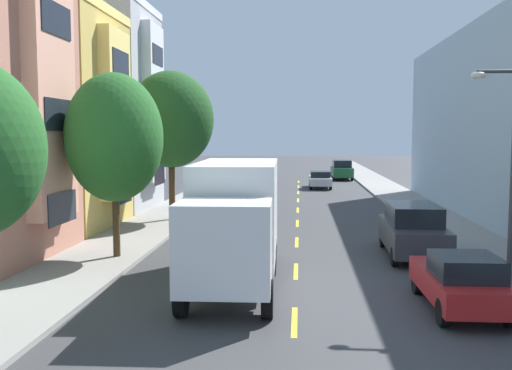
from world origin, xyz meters
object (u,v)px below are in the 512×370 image
street_tree_second (114,138)px  parked_suv_burgundy (250,174)px  street_tree_third (171,120)px  parked_hatchback_teal (228,196)px  moving_silver_sedan (320,179)px  parked_sedan_orange (240,185)px  parked_hatchback_red (461,281)px  delivery_box_truck (235,217)px  parked_suv_forest (342,170)px  street_lamp (508,159)px  parked_pickup_black (258,169)px  parked_suv_charcoal (413,230)px

street_tree_second → parked_suv_burgundy: size_ratio=1.34×
street_tree_third → parked_hatchback_teal: 7.48m
parked_hatchback_teal → moving_silver_sedan: parked_hatchback_teal is taller
parked_sedan_orange → parked_hatchback_red: parked_hatchback_red is taller
parked_suv_burgundy → parked_hatchback_red: 36.44m
street_tree_third → parked_suv_burgundy: size_ratio=1.55×
delivery_box_truck → parked_sedan_orange: bearing=95.8°
street_tree_third → parked_hatchback_teal: (2.16, 5.60, -4.46)m
parked_suv_burgundy → street_tree_second: bearing=-93.9°
parked_suv_forest → parked_hatchback_teal: bearing=-110.7°
street_lamp → delivery_box_truck: bearing=178.8°
parked_hatchback_red → moving_silver_sedan: 32.67m
street_lamp → delivery_box_truck: street_lamp is taller
street_tree_second → parked_suv_burgundy: 30.72m
parked_pickup_black → moving_silver_sedan: size_ratio=1.18×
parked_pickup_black → parked_sedan_orange: bearing=-89.8°
delivery_box_truck → moving_silver_sedan: size_ratio=1.67×
delivery_box_truck → parked_sedan_orange: delivery_box_truck is taller
street_tree_third → parked_suv_forest: 30.41m
parked_pickup_black → parked_hatchback_teal: size_ratio=1.33×
street_lamp → parked_suv_charcoal: bearing=110.6°
parked_pickup_black → moving_silver_sedan: bearing=-64.3°
parked_suv_forest → street_lamp: bearing=-87.6°
street_tree_third → street_lamp: size_ratio=1.21×
street_lamp → parked_pickup_black: (-10.26, 43.41, -2.96)m
parked_sedan_orange → street_lamp: bearing=-67.5°
delivery_box_truck → parked_suv_burgundy: delivery_box_truck is taller
parked_hatchback_red → parked_suv_forest: 41.90m
parked_sedan_orange → moving_silver_sedan: same height
street_tree_third → parked_pickup_black: 31.95m
parked_hatchback_red → parked_hatchback_teal: (-8.45, 19.34, 0.00)m
delivery_box_truck → parked_suv_burgundy: bearing=94.3°
parked_suv_burgundy → parked_hatchback_red: parked_suv_burgundy is taller
street_lamp → parked_suv_burgundy: (-10.24, 33.52, -2.80)m
parked_pickup_black → parked_hatchback_red: bearing=-79.3°
parked_suv_burgundy → parked_hatchback_red: size_ratio=1.20×
street_tree_second → street_lamp: 12.72m
street_tree_second → parked_hatchback_red: (10.62, -4.96, -3.61)m
delivery_box_truck → parked_suv_forest: (6.08, 39.83, -1.03)m
moving_silver_sedan → delivery_box_truck: bearing=-96.7°
street_tree_third → parked_suv_burgundy: street_tree_third is taller
parked_sedan_orange → moving_silver_sedan: bearing=44.7°
street_lamp → parked_hatchback_red: (-1.72, -1.91, -3.03)m
parked_sedan_orange → parked_suv_charcoal: size_ratio=0.93×
parked_pickup_black → moving_silver_sedan: 14.14m
parked_suv_charcoal → parked_suv_burgundy: 30.28m
parked_suv_forest → moving_silver_sedan: (-2.47, -9.32, -0.24)m
parked_suv_charcoal → street_tree_third: bearing=145.4°
street_tree_second → parked_suv_forest: (10.67, 36.94, -3.38)m
street_tree_second → parked_suv_burgundy: street_tree_second is taller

